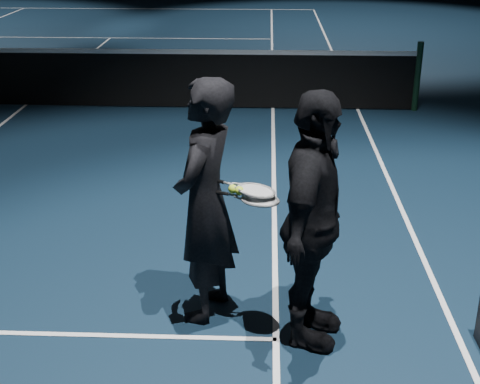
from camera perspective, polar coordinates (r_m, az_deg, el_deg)
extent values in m
plane|color=#0D2230|center=(11.73, -17.85, 7.03)|extent=(36.00, 36.00, 0.00)
cylinder|color=black|center=(11.14, 14.90, 9.49)|extent=(0.10, 0.10, 1.10)
cube|color=black|center=(11.62, -18.12, 9.15)|extent=(12.80, 0.02, 0.86)
cube|color=white|center=(11.53, -18.40, 11.39)|extent=(12.80, 0.03, 0.07)
imported|color=black|center=(5.04, -2.97, -0.89)|extent=(0.64, 0.80, 1.91)
imported|color=black|center=(4.73, 6.17, -2.66)|extent=(0.73, 1.20, 1.91)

